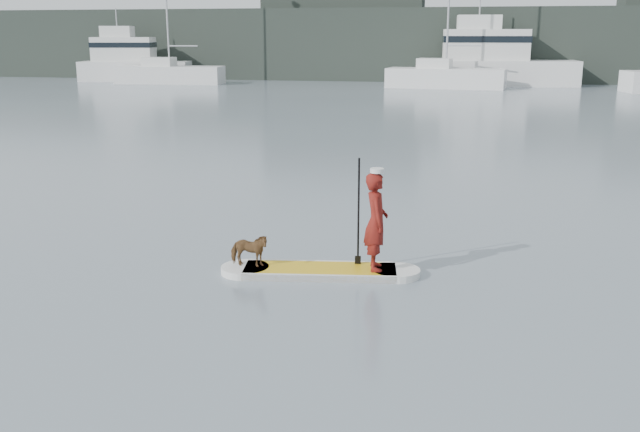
% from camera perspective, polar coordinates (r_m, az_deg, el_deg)
% --- Properties ---
extents(ground, '(140.00, 140.00, 0.00)m').
position_cam_1_polar(ground, '(11.08, 4.06, -6.07)').
color(ground, slate).
rests_on(ground, ground).
extents(paddleboard, '(3.27, 1.17, 0.12)m').
position_cam_1_polar(paddleboard, '(11.80, 0.00, -4.43)').
color(paddleboard, gold).
rests_on(paddleboard, ground).
extents(paddler, '(0.50, 0.66, 1.60)m').
position_cam_1_polar(paddler, '(11.54, 4.51, -0.44)').
color(paddler, maroon).
rests_on(paddler, paddleboard).
extents(white_cap, '(0.22, 0.22, 0.07)m').
position_cam_1_polar(white_cap, '(11.35, 4.59, 3.65)').
color(white_cap, silver).
rests_on(white_cap, paddler).
extents(dog, '(0.67, 0.32, 0.56)m').
position_cam_1_polar(dog, '(11.82, -5.71, -2.73)').
color(dog, '#51381B').
rests_on(dog, paddleboard).
extents(paddle, '(0.10, 0.30, 2.00)m').
position_cam_1_polar(paddle, '(11.79, 3.08, -0.72)').
color(paddle, black).
rests_on(paddle, ground).
extents(sailboat_b, '(8.68, 3.22, 12.65)m').
position_cam_1_polar(sailboat_b, '(59.62, -11.98, 11.16)').
color(sailboat_b, silver).
rests_on(sailboat_b, ground).
extents(sailboat_d, '(8.86, 3.70, 12.67)m').
position_cam_1_polar(sailboat_d, '(54.24, 9.94, 11.00)').
color(sailboat_d, silver).
rests_on(sailboat_d, ground).
extents(motor_yacht_a, '(11.91, 4.53, 6.99)m').
position_cam_1_polar(motor_yacht_a, '(58.04, 13.69, 12.07)').
color(motor_yacht_a, silver).
rests_on(motor_yacht_a, ground).
extents(motor_yacht_b, '(9.50, 4.79, 5.99)m').
position_cam_1_polar(motor_yacht_b, '(63.90, -14.93, 11.91)').
color(motor_yacht_b, silver).
rests_on(motor_yacht_b, ground).
extents(shore_mass, '(90.00, 6.00, 6.00)m').
position_cam_1_polar(shore_mass, '(63.32, 10.88, 13.31)').
color(shore_mass, black).
rests_on(shore_mass, ground).
extents(shore_building_west, '(14.00, 4.00, 9.00)m').
position_cam_1_polar(shore_building_west, '(65.29, 1.86, 14.89)').
color(shore_building_west, black).
rests_on(shore_building_west, ground).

